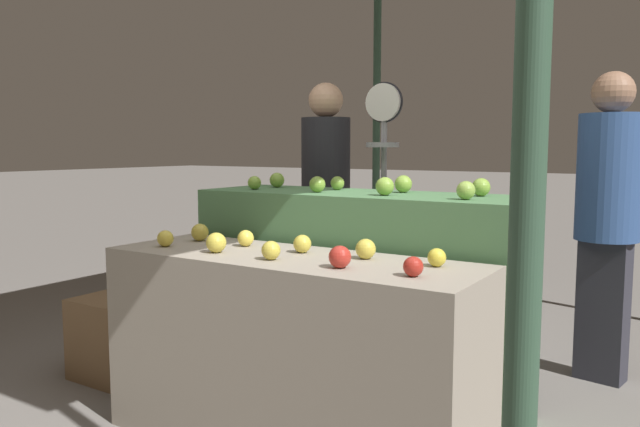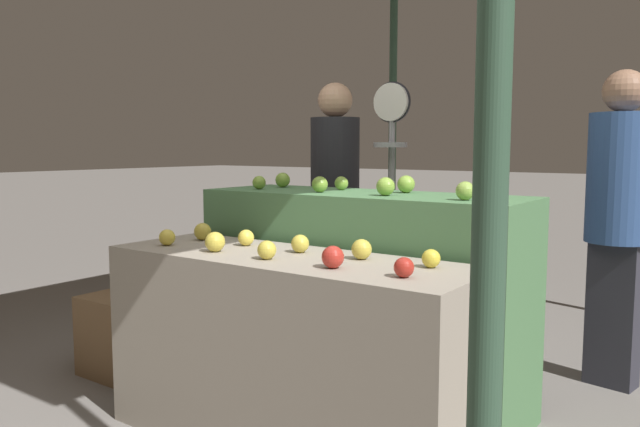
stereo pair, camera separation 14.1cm
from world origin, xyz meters
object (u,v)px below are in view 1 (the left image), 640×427
(person_vendor_at_scale, at_px, (326,192))
(person_customer_left, at_px, (608,204))
(produce_scale, at_px, (383,163))
(wooden_crate_side, at_px, (124,336))

(person_vendor_at_scale, height_order, person_customer_left, person_vendor_at_scale)
(produce_scale, xyz_separation_m, person_customer_left, (1.21, 0.29, -0.21))
(produce_scale, distance_m, person_vendor_at_scale, 0.50)
(person_vendor_at_scale, xyz_separation_m, wooden_crate_side, (-0.61, -1.16, -0.77))
(person_customer_left, distance_m, wooden_crate_side, 2.77)
(produce_scale, height_order, person_vendor_at_scale, person_vendor_at_scale)
(person_vendor_at_scale, distance_m, person_customer_left, 1.68)
(person_vendor_at_scale, relative_size, person_customer_left, 1.01)
(produce_scale, height_order, wooden_crate_side, produce_scale)
(produce_scale, distance_m, wooden_crate_side, 1.81)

